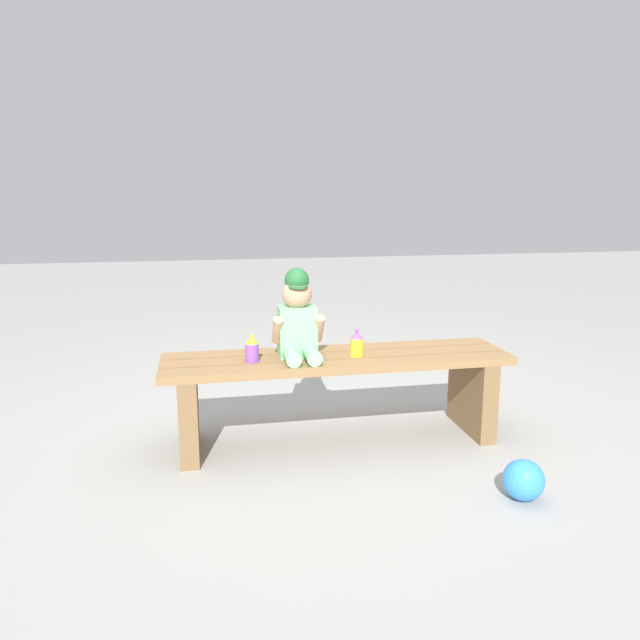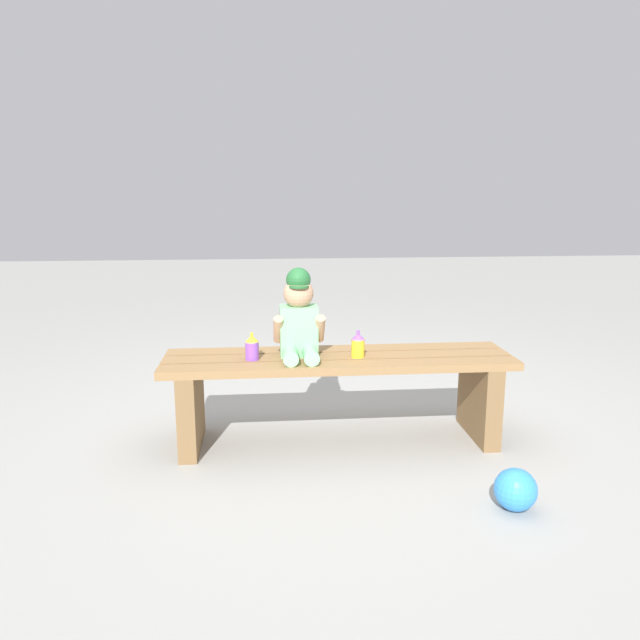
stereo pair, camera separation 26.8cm
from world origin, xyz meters
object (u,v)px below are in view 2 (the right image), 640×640
Objects in this scene: park_bench at (338,383)px; child_figure at (299,318)px; sippy_cup_left at (252,347)px; toy_ball at (516,490)px; sippy_cup_right at (358,345)px.

park_bench is 0.36m from child_figure.
sippy_cup_left reaches higher than toy_ball.
sippy_cup_left is 1.00× the size of sippy_cup_right.
park_bench is 0.92m from toy_ball.
child_figure is 3.26× the size of sippy_cup_left.
park_bench is at bearing 129.92° from toy_ball.
sippy_cup_left is 0.48m from sippy_cup_right.
park_bench is 3.94× the size of child_figure.
toy_ball is (0.58, -0.69, -0.21)m from park_bench.
child_figure is at bearing 170.78° from sippy_cup_right.
child_figure reaches higher than toy_ball.
sippy_cup_right is (0.08, -0.03, 0.19)m from park_bench.
park_bench is 12.86× the size of sippy_cup_left.
sippy_cup_right is (0.48, 0.00, 0.00)m from sippy_cup_left.
sippy_cup_right is at bearing 126.80° from toy_ball.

